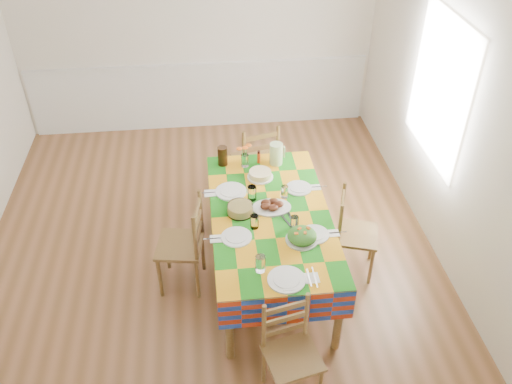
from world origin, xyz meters
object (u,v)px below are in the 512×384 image
chair_near (291,353)px  green_pitcher (276,154)px  dining_table (270,221)px  chair_right (353,234)px  chair_far (256,162)px  chair_left (185,245)px  meat_platter (271,206)px  tea_pitcher (223,156)px

chair_near → green_pitcher: bearing=72.4°
dining_table → green_pitcher: (0.16, 0.78, 0.20)m
chair_right → chair_far: bearing=49.9°
chair_far → chair_right: (0.77, -1.21, -0.05)m
chair_left → chair_right: chair_left is taller
chair_near → chair_left: bearing=109.3°
meat_platter → tea_pitcher: bearing=117.2°
tea_pitcher → chair_left: (-0.41, -0.83, -0.39)m
chair_near → chair_right: size_ratio=0.99×
chair_left → chair_right: bearing=100.2°
chair_right → tea_pitcher: bearing=72.2°
dining_table → chair_left: bearing=-179.5°
meat_platter → chair_near: 1.35m
meat_platter → chair_left: 0.86m
chair_right → green_pitcher: bearing=56.4°
meat_platter → chair_far: chair_far is taller
meat_platter → tea_pitcher: tea_pitcher is taller
meat_platter → dining_table: bearing=-103.0°
chair_far → chair_left: 1.46m
dining_table → chair_near: (-0.01, -1.23, -0.24)m
green_pitcher → chair_near: bearing=-94.7°
chair_near → chair_left: chair_left is taller
meat_platter → green_pitcher: size_ratio=1.58×
green_pitcher → chair_right: 1.08m
chair_far → chair_right: bearing=108.6°
tea_pitcher → chair_far: bearing=46.5°
green_pitcher → chair_left: green_pitcher is taller
dining_table → chair_left: size_ratio=2.04×
dining_table → meat_platter: (0.02, 0.07, 0.11)m
tea_pitcher → chair_right: (1.15, -0.81, -0.42)m
tea_pitcher → chair_right: tea_pitcher is taller
dining_table → chair_right: bearing=0.9°
green_pitcher → chair_right: (0.62, -0.77, -0.43)m
chair_near → chair_far: 2.45m
chair_right → dining_table: bearing=108.4°
dining_table → tea_pitcher: (-0.37, 0.82, 0.18)m
green_pitcher → chair_far: chair_far is taller
green_pitcher → dining_table: bearing=-101.4°
green_pitcher → chair_near: size_ratio=0.26×
chair_left → meat_platter: bearing=105.4°
dining_table → chair_far: bearing=89.5°
chair_near → chair_left: 1.44m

